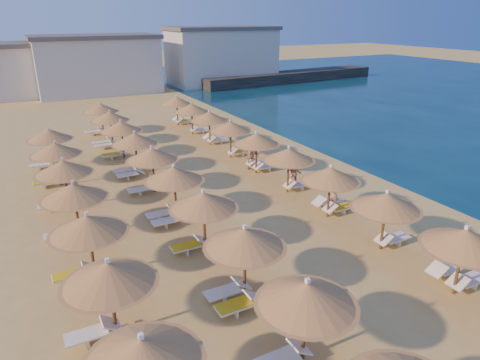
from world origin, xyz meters
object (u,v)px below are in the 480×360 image
jetty (290,77)px  beachgoer_a (334,193)px  beachgoer_c (250,156)px  beachgoer_b (294,173)px  parasol_row_east (289,155)px  parasol_row_west (174,175)px

jetty → beachgoer_a: size_ratio=19.08×
beachgoer_c → beachgoer_a: size_ratio=1.16×
beachgoer_b → beachgoer_a: size_ratio=1.10×
beachgoer_b → parasol_row_east: bearing=-107.0°
beachgoer_c → jetty: bearing=88.5°
jetty → parasol_row_east: 44.35m
parasol_row_west → jetty: bearing=49.0°
beachgoer_b → beachgoer_a: beachgoer_b is taller
jetty → beachgoer_c: (-24.97, -32.09, 0.17)m
jetty → parasol_row_west: (-31.79, -36.60, 1.49)m
jetty → parasol_row_east: size_ratio=0.76×
beachgoer_c → beachgoer_b: beachgoer_c is taller
beachgoer_c → beachgoer_b: 4.11m
beachgoer_c → beachgoer_a: 7.46m
beachgoer_a → parasol_row_west: bearing=-132.0°
parasol_row_east → beachgoer_c: (0.04, 4.52, -1.33)m
parasol_row_east → beachgoer_a: 3.38m
beachgoer_b → jetty: bearing=97.4°
parasol_row_east → beachgoer_b: (0.77, 0.47, -1.38)m
parasol_row_west → beachgoer_c: bearing=33.5°
parasol_row_east → parasol_row_west: (-6.79, 0.00, 0.00)m
jetty → beachgoer_b: 43.51m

